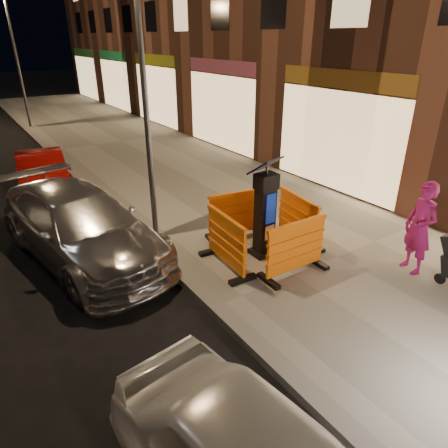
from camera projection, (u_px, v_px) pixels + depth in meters
ground_plane at (218, 312)px, 6.93m from camera, size 120.00×120.00×0.00m
sidewalk at (337, 260)px, 8.41m from camera, size 6.00×60.00×0.15m
kerb at (218, 309)px, 6.90m from camera, size 0.30×60.00×0.15m
parking_kiosk at (265, 211)px, 8.09m from camera, size 0.69×0.69×1.98m
barrier_front at (296, 248)px, 7.57m from camera, size 1.43×0.62×1.11m
barrier_back at (237, 215)px, 8.99m from camera, size 1.50×0.81×1.11m
barrier_kerbside at (226, 242)px, 7.80m from camera, size 0.69×1.46×1.11m
barrier_bldgside at (298, 219)px, 8.76m from camera, size 0.78×1.49×1.11m
car_silver at (86, 256)px, 8.72m from camera, size 2.85×5.32×1.47m
car_red at (47, 193)px, 12.20m from camera, size 1.78×3.89×1.24m
man at (420, 228)px, 7.54m from camera, size 0.61×0.76×1.83m
street_lamp_mid at (145, 102)px, 7.97m from camera, size 0.12×0.12×6.00m
street_lamp_far at (18, 64)px, 19.22m from camera, size 0.12×0.12×6.00m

